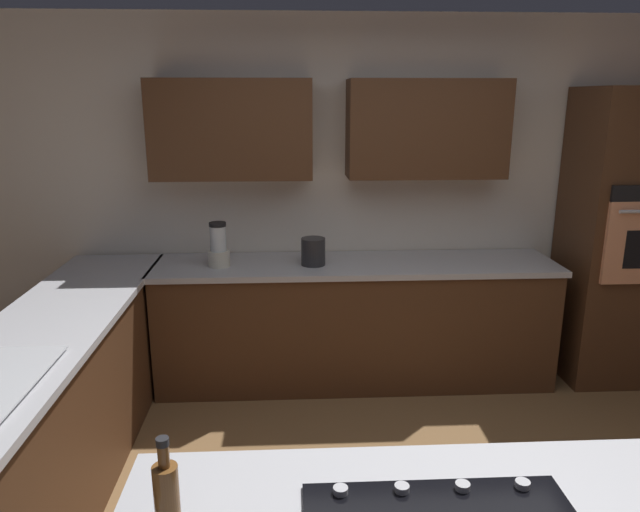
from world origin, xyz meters
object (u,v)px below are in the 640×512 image
Objects in this scene: wall_oven at (627,238)px; oil_bottle at (168,506)px; blender at (219,248)px; kettle at (313,252)px.

wall_oven is 6.40× the size of oil_bottle.
blender is 1.62× the size of kettle.
kettle is 0.58× the size of oil_bottle.
blender is 2.66m from oil_bottle.
blender is 0.65m from kettle.
wall_oven reaches higher than kettle.
oil_bottle reaches higher than blender.
blender is (2.90, 0.04, -0.02)m from wall_oven.
wall_oven reaches higher than blender.
wall_oven is 2.90m from blender.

